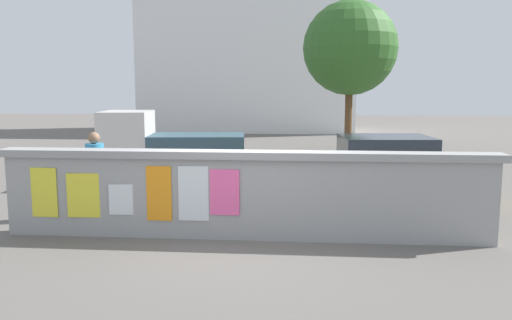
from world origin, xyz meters
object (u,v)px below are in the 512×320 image
at_px(auto_rickshaw_truck, 166,148).
at_px(car_parked, 378,167).
at_px(motorcycle, 174,192).
at_px(person_walking, 95,165).
at_px(tree_roadside, 350,48).

xyz_separation_m(auto_rickshaw_truck, car_parked, (5.14, -1.60, -0.17)).
height_order(auto_rickshaw_truck, car_parked, auto_rickshaw_truck).
relative_size(car_parked, motorcycle, 2.06).
distance_m(motorcycle, person_walking, 1.57).
height_order(auto_rickshaw_truck, tree_roadside, tree_roadside).
relative_size(motorcycle, tree_roadside, 0.34).
relative_size(auto_rickshaw_truck, tree_roadside, 0.67).
height_order(person_walking, tree_roadside, tree_roadside).
bearing_deg(auto_rickshaw_truck, motorcycle, -72.90).
bearing_deg(car_parked, auto_rickshaw_truck, 162.67).
xyz_separation_m(motorcycle, person_walking, (-1.46, -0.21, 0.52)).
xyz_separation_m(auto_rickshaw_truck, motorcycle, (1.03, -3.35, -0.44)).
height_order(car_parked, tree_roadside, tree_roadside).
bearing_deg(tree_roadside, auto_rickshaw_truck, -129.45).
bearing_deg(auto_rickshaw_truck, car_parked, -17.33).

